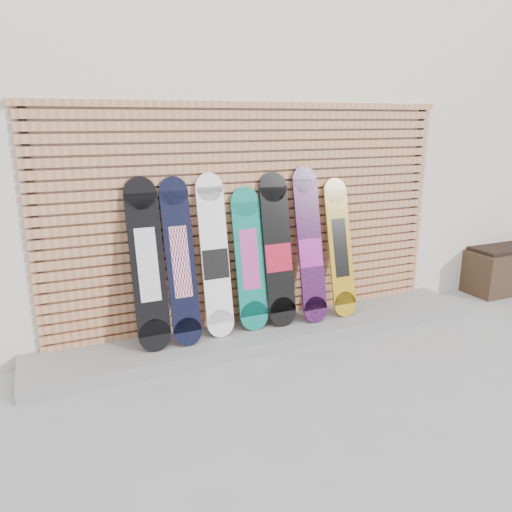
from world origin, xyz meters
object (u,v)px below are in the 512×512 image
at_px(snowboard_3, 249,259).
at_px(snowboard_4, 278,251).
at_px(snowboard_2, 215,257).
at_px(snowboard_5, 310,246).
at_px(snowboard_0, 148,265).
at_px(snowboard_1, 181,262).
at_px(planter_box, 511,268).
at_px(snowboard_6, 340,248).

bearing_deg(snowboard_3, snowboard_4, -2.89).
distance_m(snowboard_2, snowboard_5, 1.01).
distance_m(snowboard_3, snowboard_5, 0.66).
relative_size(snowboard_0, snowboard_3, 1.10).
relative_size(snowboard_2, snowboard_3, 1.11).
bearing_deg(snowboard_1, snowboard_0, 179.22).
bearing_deg(planter_box, snowboard_6, -179.19).
bearing_deg(snowboard_3, snowboard_1, -176.67).
xyz_separation_m(snowboard_0, snowboard_2, (0.64, 0.03, -0.01)).
xyz_separation_m(planter_box, snowboard_2, (-4.02, -0.02, 0.59)).
bearing_deg(snowboard_5, snowboard_3, 176.45).
distance_m(snowboard_3, snowboard_6, 1.02).
bearing_deg(snowboard_6, snowboard_2, 179.08).
height_order(snowboard_2, snowboard_3, snowboard_2).
relative_size(snowboard_1, snowboard_2, 0.99).
bearing_deg(snowboard_2, snowboard_3, 1.52).
height_order(planter_box, snowboard_4, snowboard_4).
bearing_deg(planter_box, snowboard_4, -179.64).
bearing_deg(snowboard_6, snowboard_1, -179.70).
bearing_deg(snowboard_2, snowboard_4, -0.49).
xyz_separation_m(snowboard_1, snowboard_5, (1.35, 0.00, 0.01)).
bearing_deg(snowboard_6, snowboard_0, -179.86).
height_order(planter_box, snowboard_6, snowboard_6).
xyz_separation_m(planter_box, snowboard_0, (-4.66, -0.04, 0.60)).
distance_m(planter_box, snowboard_0, 4.70).
bearing_deg(snowboard_0, snowboard_6, 0.14).
distance_m(planter_box, snowboard_4, 3.41).
bearing_deg(snowboard_5, snowboard_2, 178.25).
height_order(snowboard_1, snowboard_6, snowboard_1).
xyz_separation_m(snowboard_3, snowboard_4, (0.30, -0.02, 0.05)).
xyz_separation_m(snowboard_0, snowboard_3, (1.00, 0.04, -0.07)).
bearing_deg(snowboard_1, snowboard_5, 0.01).
relative_size(snowboard_4, snowboard_6, 1.06).
height_order(snowboard_1, snowboard_4, snowboard_1).
bearing_deg(snowboard_4, snowboard_6, -1.32).
xyz_separation_m(snowboard_1, snowboard_6, (1.72, 0.01, -0.05)).
relative_size(planter_box, snowboard_5, 0.82).
bearing_deg(snowboard_0, snowboard_2, 2.42).
relative_size(snowboard_1, snowboard_5, 0.97).
distance_m(planter_box, snowboard_2, 4.07).
height_order(snowboard_1, snowboard_3, snowboard_1).
relative_size(snowboard_2, snowboard_5, 0.99).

